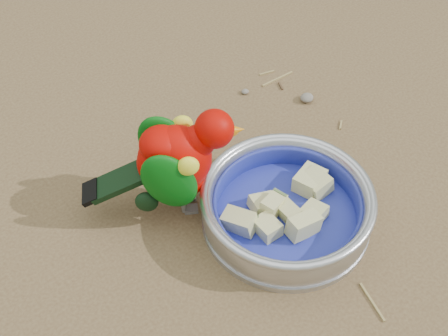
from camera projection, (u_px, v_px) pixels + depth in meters
ground at (245, 222)px, 0.90m from camera, size 60.00×60.00×0.00m
food_bowl at (286, 218)px, 0.89m from camera, size 0.24×0.24×0.02m
bowl_wall at (287, 205)px, 0.87m from camera, size 0.24×0.24×0.04m
fruit_wedges at (287, 208)px, 0.88m from camera, size 0.14×0.14×0.03m
lory_parrot at (178, 166)px, 0.86m from camera, size 0.23×0.19×0.17m
ground_debris at (244, 195)px, 0.93m from camera, size 0.90×0.80×0.01m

